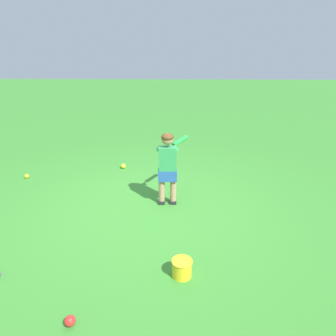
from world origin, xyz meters
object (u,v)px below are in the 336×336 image
play_ball_center_lawn (123,166)px  play_ball_far_right (27,176)px  toy_bucket (182,268)px  play_ball_by_bucket (70,321)px  child_batter (168,162)px

play_ball_center_lawn → play_ball_far_right: bearing=-162.3°
play_ball_center_lawn → toy_bucket: toy_bucket is taller
play_ball_by_bucket → play_ball_far_right: bearing=120.1°
play_ball_far_right → play_ball_by_bucket: size_ratio=0.83×
play_ball_by_bucket → play_ball_center_lawn: bearing=92.3°
play_ball_far_right → child_batter: bearing=-18.7°
child_batter → play_ball_center_lawn: (-0.90, 1.39, -0.60)m
play_ball_by_bucket → toy_bucket: size_ratio=0.43×
play_ball_center_lawn → toy_bucket: (1.08, -2.98, 0.05)m
child_batter → play_ball_far_right: (-2.55, 0.86, -0.61)m
play_ball_by_bucket → toy_bucket: toy_bucket is taller
child_batter → play_ball_by_bucket: (-0.76, -2.23, -0.60)m
play_ball_by_bucket → toy_bucket: 1.13m
play_ball_center_lawn → play_ball_by_bucket: 3.61m
play_ball_center_lawn → play_ball_by_bucket: (0.14, -3.61, -0.00)m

